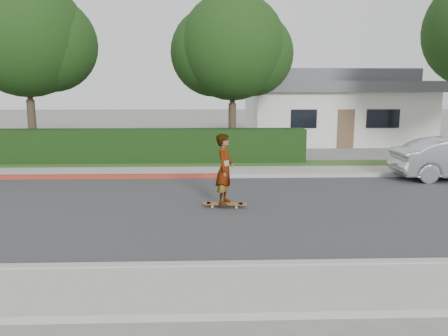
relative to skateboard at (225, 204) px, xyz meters
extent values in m
plane|color=slate|center=(-0.83, -0.06, -0.11)|extent=(120.00, 120.00, 0.00)
cube|color=#2D2D30|center=(-0.83, -0.06, -0.10)|extent=(60.00, 8.00, 0.01)
cube|color=#9E9E99|center=(-0.83, -4.16, -0.03)|extent=(60.00, 0.20, 0.15)
cube|color=gray|center=(-0.83, -5.06, -0.05)|extent=(60.00, 1.60, 0.12)
cube|color=#9E9E99|center=(-0.83, 4.04, -0.03)|extent=(60.00, 0.20, 0.15)
cube|color=maroon|center=(-5.83, 4.04, -0.03)|extent=(12.00, 0.21, 0.15)
cube|color=gray|center=(-0.83, 4.94, -0.05)|extent=(60.00, 1.60, 0.12)
cube|color=#2D4C1E|center=(-0.83, 6.54, -0.06)|extent=(60.00, 1.60, 0.10)
cube|color=black|center=(-3.83, 7.14, 0.64)|extent=(15.00, 1.00, 1.50)
cylinder|color=#33261C|center=(-8.33, 8.44, 1.24)|extent=(0.36, 0.36, 2.70)
cylinder|color=#33261C|center=(-8.33, 8.44, 3.27)|extent=(0.24, 0.24, 2.25)
sphere|color=black|center=(-8.33, 8.44, 5.29)|extent=(5.20, 5.20, 5.20)
sphere|color=black|center=(-9.13, 8.84, 5.09)|extent=(4.42, 4.42, 4.42)
sphere|color=black|center=(-7.43, 8.74, 4.99)|extent=(4.16, 4.16, 4.16)
cylinder|color=#33261C|center=(0.67, 8.94, 1.15)|extent=(0.36, 0.36, 2.52)
cylinder|color=#33261C|center=(0.67, 8.94, 3.04)|extent=(0.24, 0.24, 2.10)
sphere|color=black|center=(0.67, 8.94, 4.93)|extent=(4.80, 4.80, 4.80)
sphere|color=black|center=(-0.13, 9.34, 4.73)|extent=(4.08, 4.08, 4.08)
sphere|color=black|center=(1.57, 9.24, 4.63)|extent=(3.84, 3.84, 3.84)
cube|color=beige|center=(7.17, 15.94, 1.39)|extent=(10.00, 8.00, 3.00)
cube|color=#4C4C51|center=(7.17, 15.94, 3.19)|extent=(10.60, 8.60, 0.60)
cube|color=#4C4C51|center=(7.17, 15.94, 3.79)|extent=(8.40, 6.40, 0.80)
cube|color=black|center=(4.67, 11.92, 1.49)|extent=(1.40, 0.06, 1.00)
cube|color=black|center=(8.97, 11.92, 1.49)|extent=(1.80, 0.06, 1.00)
cube|color=brown|center=(6.97, 11.92, 0.94)|extent=(0.90, 0.06, 2.10)
cylinder|color=gold|center=(-0.33, -0.05, -0.06)|extent=(0.07, 0.04, 0.06)
cylinder|color=gold|center=(-0.31, 0.13, -0.06)|extent=(0.07, 0.04, 0.06)
cylinder|color=gold|center=(0.31, -0.13, -0.06)|extent=(0.07, 0.04, 0.06)
cylinder|color=gold|center=(0.33, 0.05, -0.06)|extent=(0.07, 0.04, 0.06)
cube|color=silver|center=(-0.32, 0.04, -0.02)|extent=(0.08, 0.20, 0.03)
cube|color=silver|center=(0.32, -0.04, -0.02)|extent=(0.08, 0.20, 0.03)
cube|color=brown|center=(0.00, 0.00, 0.01)|extent=(0.99, 0.34, 0.02)
cylinder|color=brown|center=(-0.48, 0.05, 0.01)|extent=(0.26, 0.26, 0.02)
cylinder|color=brown|center=(0.48, -0.05, 0.01)|extent=(0.26, 0.26, 0.02)
imported|color=white|center=(0.00, 0.00, 0.96)|extent=(0.62, 0.78, 1.88)
camera|label=1|loc=(-0.40, -11.39, 3.03)|focal=35.00mm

